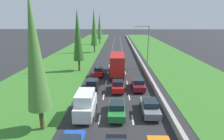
# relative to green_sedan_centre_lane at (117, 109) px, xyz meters

# --- Properties ---
(ground_plane) EXTENTS (300.00, 300.00, 0.00)m
(ground_plane) POSITION_rel_green_sedan_centre_lane_xyz_m (-0.07, 44.06, -0.81)
(ground_plane) COLOR #28282B
(ground_plane) RESTS_ON ground
(grass_verge_left) EXTENTS (14.00, 140.00, 0.04)m
(grass_verge_left) POSITION_rel_green_sedan_centre_lane_xyz_m (-12.72, 44.06, -0.79)
(grass_verge_left) COLOR #387528
(grass_verge_left) RESTS_ON ground
(grass_verge_right) EXTENTS (14.00, 140.00, 0.04)m
(grass_verge_right) POSITION_rel_green_sedan_centre_lane_xyz_m (14.28, 44.06, -0.79)
(grass_verge_right) COLOR #387528
(grass_verge_right) RESTS_ON ground
(median_barrier) EXTENTS (0.44, 120.00, 0.85)m
(median_barrier) POSITION_rel_green_sedan_centre_lane_xyz_m (5.63, 44.06, -0.39)
(median_barrier) COLOR #9E9B93
(median_barrier) RESTS_ON ground
(lane_markings) EXTENTS (3.64, 116.00, 0.01)m
(lane_markings) POSITION_rel_green_sedan_centre_lane_xyz_m (-0.07, 44.06, -0.81)
(lane_markings) COLOR white
(lane_markings) RESTS_ON ground
(green_sedan_centre_lane) EXTENTS (1.82, 4.50, 1.64)m
(green_sedan_centre_lane) POSITION_rel_green_sedan_centre_lane_xyz_m (0.00, 0.00, 0.00)
(green_sedan_centre_lane) COLOR #237A33
(green_sedan_centre_lane) RESTS_ON ground
(white_van_left_lane) EXTENTS (1.96, 4.90, 2.82)m
(white_van_left_lane) POSITION_rel_green_sedan_centre_lane_xyz_m (-3.38, -0.13, 0.59)
(white_van_left_lane) COLOR white
(white_van_left_lane) RESTS_ON ground
(grey_sedan_right_lane) EXTENTS (1.82, 4.50, 1.64)m
(grey_sedan_right_lane) POSITION_rel_green_sedan_centre_lane_xyz_m (3.68, 0.56, 0.00)
(grey_sedan_right_lane) COLOR slate
(grey_sedan_right_lane) RESTS_ON ground
(red_hatchback_centre_lane) EXTENTS (1.74, 3.90, 1.72)m
(red_hatchback_centre_lane) POSITION_rel_green_sedan_centre_lane_xyz_m (0.14, 7.21, 0.02)
(red_hatchback_centre_lane) COLOR red
(red_hatchback_centre_lane) RESTS_ON ground
(red_box_truck_centre_lane) EXTENTS (2.46, 9.40, 4.18)m
(red_box_truck_centre_lane) POSITION_rel_green_sedan_centre_lane_xyz_m (0.03, 15.40, 1.37)
(red_box_truck_centre_lane) COLOR black
(red_box_truck_centre_lane) RESTS_ON ground
(maroon_sedan_right_lane) EXTENTS (1.82, 4.50, 1.64)m
(maroon_sedan_right_lane) POSITION_rel_green_sedan_centre_lane_xyz_m (3.19, 8.17, 0.00)
(maroon_sedan_right_lane) COLOR maroon
(maroon_sedan_right_lane) RESTS_ON ground
(black_sedan_left_lane) EXTENTS (1.82, 4.50, 1.64)m
(black_sedan_left_lane) POSITION_rel_green_sedan_centre_lane_xyz_m (-3.68, 7.70, 0.00)
(black_sedan_left_lane) COLOR black
(black_sedan_left_lane) RESTS_ON ground
(red_hatchback_left_lane) EXTENTS (1.74, 3.90, 1.72)m
(red_hatchback_left_lane) POSITION_rel_green_sedan_centre_lane_xyz_m (-3.41, 14.89, 0.02)
(red_hatchback_left_lane) COLOR red
(red_hatchback_left_lane) RESTS_ON ground
(poplar_tree_nearest) EXTENTS (2.11, 2.11, 12.51)m
(poplar_tree_nearest) POSITION_rel_green_sedan_centre_lane_xyz_m (-7.12, -2.87, 6.50)
(poplar_tree_nearest) COLOR #4C3823
(poplar_tree_nearest) RESTS_ON ground
(poplar_tree_second) EXTENTS (2.11, 2.11, 12.25)m
(poplar_tree_second) POSITION_rel_green_sedan_centre_lane_xyz_m (-7.78, 18.49, 6.36)
(poplar_tree_second) COLOR #4C3823
(poplar_tree_second) RESTS_ON ground
(poplar_tree_third) EXTENTS (2.14, 2.14, 13.63)m
(poplar_tree_third) POSITION_rel_green_sedan_centre_lane_xyz_m (-7.28, 40.86, 7.06)
(poplar_tree_third) COLOR #4C3823
(poplar_tree_third) RESTS_ON ground
(poplar_tree_fourth) EXTENTS (2.11, 2.11, 12.60)m
(poplar_tree_fourth) POSITION_rel_green_sedan_centre_lane_xyz_m (-7.55, 62.24, 6.54)
(poplar_tree_fourth) COLOR #4C3823
(poplar_tree_fourth) RESTS_ON ground
(street_light_mast) EXTENTS (3.20, 0.28, 9.00)m
(street_light_mast) POSITION_rel_green_sedan_centre_lane_xyz_m (6.20, 21.23, 4.42)
(street_light_mast) COLOR gray
(street_light_mast) RESTS_ON ground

